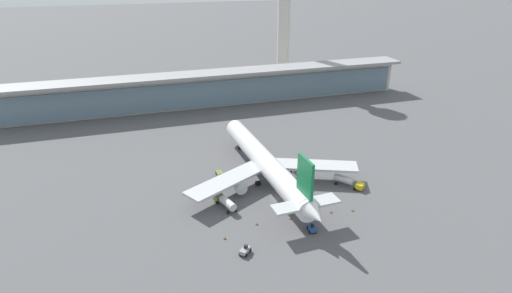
# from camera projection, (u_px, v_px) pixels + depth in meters

# --- Properties ---
(ground_plane) EXTENTS (1200.00, 1200.00, 0.00)m
(ground_plane) POSITION_uv_depth(u_px,v_px,m) (275.00, 199.00, 112.66)
(ground_plane) COLOR #515154
(airliner_on_stand) EXTENTS (51.78, 67.38, 17.94)m
(airliner_on_stand) POSITION_uv_depth(u_px,v_px,m) (266.00, 164.00, 119.80)
(airliner_on_stand) COLOR white
(airliner_on_stand) RESTS_ON ground
(service_truck_near_nose_olive) EXTENTS (2.75, 8.68, 2.95)m
(service_truck_near_nose_olive) POSITION_uv_depth(u_px,v_px,m) (299.00, 171.00, 124.29)
(service_truck_near_nose_olive) COLOR olive
(service_truck_near_nose_olive) RESTS_ON ground
(service_truck_under_wing_blue) EXTENTS (2.10, 3.08, 2.05)m
(service_truck_under_wing_blue) POSITION_uv_depth(u_px,v_px,m) (312.00, 228.00, 99.00)
(service_truck_under_wing_blue) COLOR #234C9E
(service_truck_under_wing_blue) RESTS_ON ground
(service_truck_mid_apron_olive) EXTENTS (2.05, 6.84, 2.70)m
(service_truck_mid_apron_olive) POSITION_uv_depth(u_px,v_px,m) (221.00, 174.00, 124.08)
(service_truck_mid_apron_olive) COLOR olive
(service_truck_mid_apron_olive) RESTS_ON ground
(service_truck_by_tail_yellow) EXTENTS (7.16, 8.10, 2.95)m
(service_truck_by_tail_yellow) POSITION_uv_depth(u_px,v_px,m) (347.00, 181.00, 118.53)
(service_truck_by_tail_yellow) COLOR yellow
(service_truck_by_tail_yellow) RESTS_ON ground
(service_truck_on_taxiway_olive) EXTENTS (4.65, 8.88, 2.95)m
(service_truck_on_taxiway_olive) POSITION_uv_depth(u_px,v_px,m) (226.00, 202.00, 108.16)
(service_truck_on_taxiway_olive) COLOR olive
(service_truck_on_taxiway_olive) RESTS_ON ground
(service_truck_at_far_stand_grey) EXTENTS (3.22, 3.24, 2.05)m
(service_truck_at_far_stand_grey) POSITION_uv_depth(u_px,v_px,m) (245.00, 250.00, 91.32)
(service_truck_at_far_stand_grey) COLOR gray
(service_truck_at_far_stand_grey) RESTS_ON ground
(terminal_building) EXTENTS (183.60, 12.80, 15.20)m
(terminal_building) POSITION_uv_depth(u_px,v_px,m) (210.00, 88.00, 183.47)
(terminal_building) COLOR beige
(terminal_building) RESTS_ON ground
(safety_cone_alpha) EXTENTS (0.62, 0.62, 0.70)m
(safety_cone_alpha) POSITION_uv_depth(u_px,v_px,m) (291.00, 218.00, 103.80)
(safety_cone_alpha) COLOR orange
(safety_cone_alpha) RESTS_ON ground
(safety_cone_bravo) EXTENTS (0.62, 0.62, 0.70)m
(safety_cone_bravo) POSITION_uv_depth(u_px,v_px,m) (353.00, 210.00, 107.20)
(safety_cone_bravo) COLOR orange
(safety_cone_bravo) RESTS_ON ground
(safety_cone_charlie) EXTENTS (0.62, 0.62, 0.70)m
(safety_cone_charlie) POSITION_uv_depth(u_px,v_px,m) (257.00, 224.00, 101.61)
(safety_cone_charlie) COLOR orange
(safety_cone_charlie) RESTS_ON ground
(safety_cone_delta) EXTENTS (0.62, 0.62, 0.70)m
(safety_cone_delta) POSITION_uv_depth(u_px,v_px,m) (225.00, 238.00, 96.37)
(safety_cone_delta) COLOR orange
(safety_cone_delta) RESTS_ON ground
(safety_cone_echo) EXTENTS (0.62, 0.62, 0.70)m
(safety_cone_echo) POSITION_uv_depth(u_px,v_px,m) (331.00, 212.00, 106.46)
(safety_cone_echo) COLOR orange
(safety_cone_echo) RESTS_ON ground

